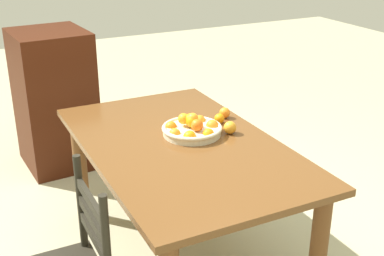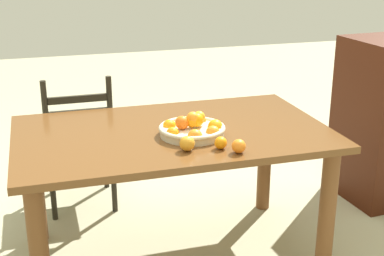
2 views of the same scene
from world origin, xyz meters
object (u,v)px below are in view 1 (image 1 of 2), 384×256
object	(u,v)px
dining_table	(181,163)
orange_loose_0	(225,113)
cabinet	(55,100)
orange_loose_2	(219,119)
fruit_bowl	(192,128)
orange_loose_1	(230,128)

from	to	relation	value
dining_table	orange_loose_0	xyz separation A→B (m)	(0.22, -0.40, 0.16)
cabinet	orange_loose_2	size ratio (longest dim) A/B	18.10
fruit_bowl	orange_loose_1	distance (m)	0.22
dining_table	orange_loose_1	size ratio (longest dim) A/B	22.36
orange_loose_0	orange_loose_1	distance (m)	0.25
dining_table	orange_loose_2	size ratio (longest dim) A/B	26.85
dining_table	orange_loose_2	xyz separation A→B (m)	(0.16, -0.33, 0.15)
fruit_bowl	orange_loose_0	world-z (taller)	fruit_bowl
cabinet	orange_loose_1	size ratio (longest dim) A/B	15.07
cabinet	orange_loose_0	xyz separation A→B (m)	(-1.41, -0.76, 0.24)
dining_table	orange_loose_2	bearing A→B (deg)	-64.66
orange_loose_2	cabinet	bearing A→B (deg)	24.89
fruit_bowl	orange_loose_0	xyz separation A→B (m)	(0.14, -0.30, -0.00)
orange_loose_1	cabinet	bearing A→B (deg)	22.05
dining_table	cabinet	bearing A→B (deg)	12.31
cabinet	orange_loose_0	size ratio (longest dim) A/B	16.55
cabinet	fruit_bowl	size ratio (longest dim) A/B	3.22
cabinet	fruit_bowl	xyz separation A→B (m)	(-1.55, -0.46, 0.25)
fruit_bowl	orange_loose_1	world-z (taller)	fruit_bowl
dining_table	fruit_bowl	bearing A→B (deg)	-53.28
orange_loose_0	orange_loose_2	bearing A→B (deg)	131.16
cabinet	orange_loose_0	world-z (taller)	cabinet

